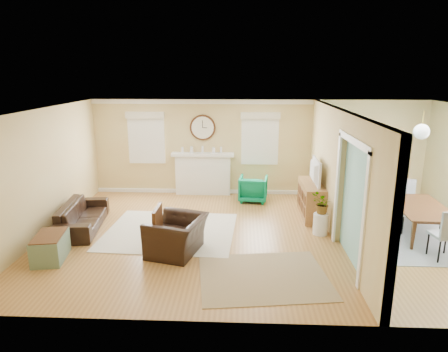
{
  "coord_description": "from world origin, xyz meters",
  "views": [
    {
      "loc": [
        -0.43,
        -7.76,
        3.31
      ],
      "look_at": [
        -0.8,
        0.3,
        1.2
      ],
      "focal_mm": 32.0,
      "sensor_mm": 36.0,
      "label": 1
    }
  ],
  "objects_px": {
    "sofa": "(82,216)",
    "dining_table": "(421,220)",
    "green_chair": "(253,189)",
    "eames_chair": "(177,236)",
    "credenza": "(311,200)"
  },
  "relations": [
    {
      "from": "green_chair",
      "to": "dining_table",
      "type": "bearing_deg",
      "value": 155.25
    },
    {
      "from": "sofa",
      "to": "credenza",
      "type": "relative_size",
      "value": 1.41
    },
    {
      "from": "sofa",
      "to": "dining_table",
      "type": "bearing_deg",
      "value": -97.51
    },
    {
      "from": "eames_chair",
      "to": "green_chair",
      "type": "height_order",
      "value": "eames_chair"
    },
    {
      "from": "eames_chair",
      "to": "green_chair",
      "type": "xyz_separation_m",
      "value": [
        1.5,
        3.21,
        -0.02
      ]
    },
    {
      "from": "sofa",
      "to": "eames_chair",
      "type": "relative_size",
      "value": 1.81
    },
    {
      "from": "eames_chair",
      "to": "credenza",
      "type": "relative_size",
      "value": 0.78
    },
    {
      "from": "sofa",
      "to": "green_chair",
      "type": "height_order",
      "value": "green_chair"
    },
    {
      "from": "eames_chair",
      "to": "dining_table",
      "type": "distance_m",
      "value": 5.07
    },
    {
      "from": "eames_chair",
      "to": "dining_table",
      "type": "relative_size",
      "value": 0.61
    },
    {
      "from": "sofa",
      "to": "dining_table",
      "type": "height_order",
      "value": "dining_table"
    },
    {
      "from": "green_chair",
      "to": "eames_chair",
      "type": "bearing_deg",
      "value": 71.56
    },
    {
      "from": "green_chair",
      "to": "credenza",
      "type": "bearing_deg",
      "value": 147.88
    },
    {
      "from": "green_chair",
      "to": "dining_table",
      "type": "relative_size",
      "value": 0.41
    },
    {
      "from": "green_chair",
      "to": "credenza",
      "type": "distance_m",
      "value": 1.71
    }
  ]
}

